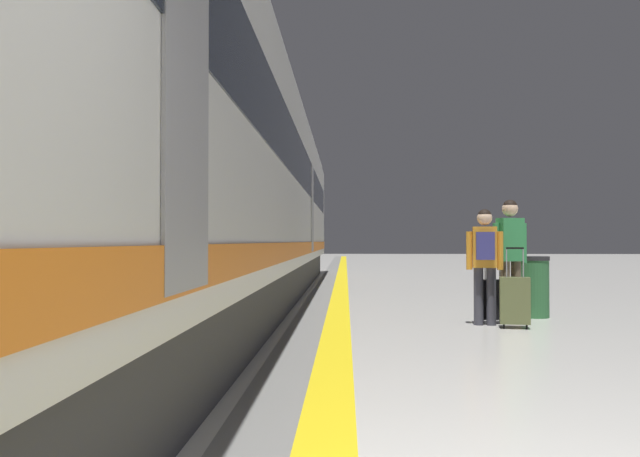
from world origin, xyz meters
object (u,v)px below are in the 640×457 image
at_px(passenger_mid, 510,251).
at_px(suitcase_near, 515,300).
at_px(waste_bin, 534,287).
at_px(passenger_near, 485,256).
at_px(suitcase_mid, 491,299).
at_px(high_speed_train, 174,136).

bearing_deg(passenger_mid, suitcase_near, -99.37).
relative_size(suitcase_near, waste_bin, 1.16).
relative_size(passenger_near, suitcase_near, 1.48).
height_order(suitcase_mid, waste_bin, suitcase_mid).
distance_m(suitcase_near, passenger_mid, 1.00).
height_order(high_speed_train, passenger_mid, high_speed_train).
relative_size(passenger_near, passenger_mid, 0.91).
bearing_deg(suitcase_near, high_speed_train, -177.17).
bearing_deg(passenger_near, passenger_mid, 44.92).
xyz_separation_m(high_speed_train, passenger_near, (4.11, 0.53, -1.57)).
height_order(high_speed_train, passenger_near, high_speed_train).
xyz_separation_m(suitcase_near, suitcase_mid, (-0.20, 0.53, -0.03)).
bearing_deg(suitcase_near, suitcase_mid, 110.22).
xyz_separation_m(suitcase_near, passenger_mid, (0.12, 0.75, 0.64)).
height_order(passenger_near, suitcase_near, passenger_near).
bearing_deg(passenger_mid, suitcase_mid, -145.14).
bearing_deg(suitcase_mid, passenger_near, -119.68).
height_order(high_speed_train, suitcase_near, high_speed_train).
relative_size(suitcase_near, passenger_mid, 0.61).
bearing_deg(passenger_near, high_speed_train, -172.69).
relative_size(suitcase_near, suitcase_mid, 1.06).
bearing_deg(waste_bin, suitcase_mid, -135.56).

